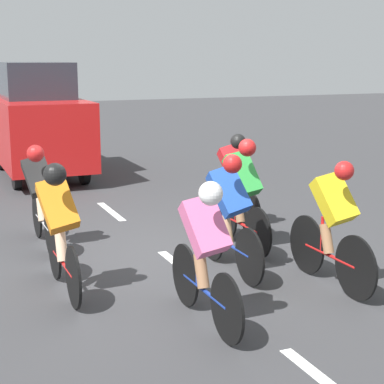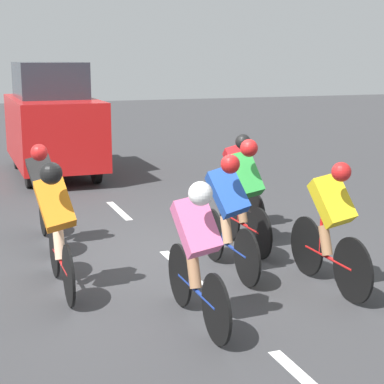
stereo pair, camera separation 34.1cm
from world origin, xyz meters
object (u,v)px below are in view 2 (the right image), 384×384
at_px(cyclist_orange, 57,222).
at_px(cyclist_black, 44,192).
at_px(cyclist_pink, 197,249).
at_px(support_car, 52,121).
at_px(cyclist_blue, 228,211).
at_px(cyclist_yellow, 331,223).
at_px(cyclist_green, 245,191).
at_px(cyclist_red, 241,178).

bearing_deg(cyclist_orange, cyclist_black, -93.52).
height_order(cyclist_pink, support_car, support_car).
bearing_deg(cyclist_blue, support_car, -82.69).
distance_m(cyclist_orange, cyclist_pink, 1.77).
height_order(cyclist_orange, cyclist_blue, cyclist_orange).
relative_size(cyclist_black, cyclist_yellow, 0.99).
xyz_separation_m(cyclist_orange, cyclist_green, (-2.60, -0.75, 0.01)).
xyz_separation_m(cyclist_blue, cyclist_yellow, (-0.86, 0.87, -0.02)).
bearing_deg(support_car, cyclist_red, 109.46).
bearing_deg(cyclist_black, support_car, -99.56).
xyz_separation_m(cyclist_red, cyclist_green, (0.41, 1.04, 0.03)).
bearing_deg(cyclist_black, cyclist_pink, 106.92).
height_order(cyclist_green, cyclist_pink, cyclist_green).
bearing_deg(cyclist_orange, cyclist_pink, 129.01).
bearing_deg(cyclist_red, cyclist_yellow, 86.69).
xyz_separation_m(cyclist_orange, cyclist_pink, (-1.11, 1.37, -0.03)).
height_order(cyclist_orange, cyclist_pink, cyclist_orange).
distance_m(cyclist_green, support_car, 6.83).
distance_m(cyclist_orange, support_car, 7.47).
height_order(cyclist_blue, support_car, support_car).
xyz_separation_m(cyclist_orange, cyclist_black, (-0.12, -1.90, -0.04)).
xyz_separation_m(cyclist_green, cyclist_yellow, (-0.26, 1.70, -0.05)).
bearing_deg(support_car, cyclist_orange, 81.98).
xyz_separation_m(cyclist_black, cyclist_yellow, (-2.74, 2.85, 0.00)).
relative_size(cyclist_yellow, support_car, 0.42).
distance_m(cyclist_green, cyclist_yellow, 1.72).
bearing_deg(cyclist_red, cyclist_green, 68.25).
height_order(cyclist_yellow, support_car, support_car).
xyz_separation_m(cyclist_pink, support_car, (0.07, -8.76, 0.42)).
relative_size(cyclist_red, support_car, 0.42).
distance_m(cyclist_black, cyclist_yellow, 3.96).
xyz_separation_m(cyclist_blue, support_car, (0.96, -7.47, 0.41)).
distance_m(cyclist_red, cyclist_blue, 2.14).
relative_size(cyclist_orange, cyclist_pink, 1.00).
height_order(cyclist_red, cyclist_orange, cyclist_orange).
relative_size(cyclist_orange, cyclist_yellow, 0.99).
xyz_separation_m(cyclist_green, cyclist_pink, (1.49, 2.12, -0.03)).
bearing_deg(support_car, cyclist_green, 103.25).
distance_m(cyclist_orange, cyclist_black, 1.90).
relative_size(cyclist_black, support_car, 0.42).
bearing_deg(cyclist_black, cyclist_green, 155.23).
distance_m(cyclist_pink, cyclist_yellow, 1.80).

